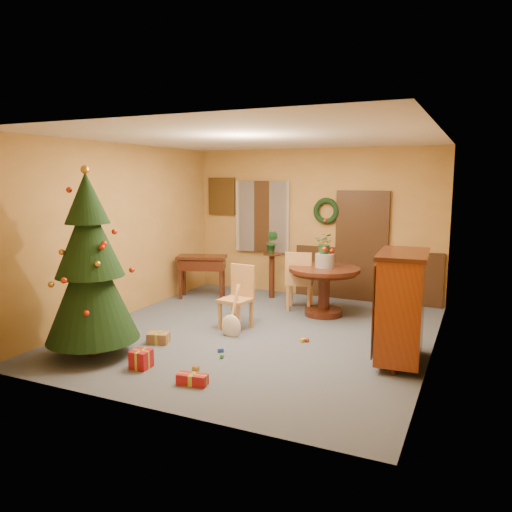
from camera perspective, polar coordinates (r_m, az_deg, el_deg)
The scene contains 21 objects.
room_envelope at distance 9.85m, azimuth 7.76°, elevation 1.73°, with size 5.50×5.50×5.50m.
dining_table at distance 8.57m, azimuth 7.79°, elevation -2.95°, with size 1.21×1.21×0.83m.
urn at distance 8.50m, azimuth 7.85°, elevation -0.52°, with size 0.32×0.32×0.24m, color slate.
centerpiece_plant at distance 8.46m, azimuth 7.89°, elevation 1.44°, with size 0.32×0.27×0.35m, color #1E4C23.
chair_near at distance 7.78m, azimuth -2.01°, elevation -4.44°, with size 0.49×0.49×0.99m.
chair_far at distance 8.84m, azimuth 4.96°, elevation -2.63°, with size 0.54×0.54×1.06m.
guitar at distance 7.42m, azimuth -2.87°, elevation -6.41°, with size 0.32×0.15×0.74m, color beige, non-canonical shape.
plant_stand at distance 9.75m, azimuth 1.82°, elevation -1.62°, with size 0.34×0.34×0.88m.
stand_plant at distance 9.66m, azimuth 1.84°, elevation 1.61°, with size 0.24×0.19×0.44m, color #19471E.
christmas_tree at distance 6.81m, azimuth -18.44°, elevation -1.27°, with size 1.21×1.21×2.49m.
writing_desk at distance 9.79m, azimuth -6.21°, elevation -1.16°, with size 1.04×0.75×0.83m.
sideboard at distance 6.54m, azimuth 16.28°, elevation -5.30°, with size 0.66×1.15×1.42m.
gift_a at distance 7.32m, azimuth -11.09°, elevation -9.20°, with size 0.34×0.28×0.16m.
gift_b at distance 6.45m, azimuth -12.98°, elevation -11.42°, with size 0.23×0.23×0.23m.
gift_c at distance 7.40m, azimuth -17.59°, elevation -9.30°, with size 0.29×0.31×0.14m.
gift_d at distance 5.89m, azimuth -7.29°, elevation -13.80°, with size 0.37×0.19×0.13m.
toy_a at distance 6.88m, azimuth -4.06°, elevation -10.69°, with size 0.08×0.05×0.05m, color #2540A3.
toy_b at distance 6.65m, azimuth -3.91°, elevation -11.34°, with size 0.06×0.06×0.06m, color green.
toy_c at distance 7.28m, azimuth 5.38°, elevation -9.58°, with size 0.08×0.05×0.05m, color gold.
toy_d at distance 7.28m, azimuth 5.86°, elevation -9.54°, with size 0.06×0.06×0.06m, color #B8250C.
toy_e at distance 6.29m, azimuth -6.89°, elevation -12.65°, with size 0.08×0.05×0.05m, color #C38B2D.
Camera 1 is at (3.01, -6.65, 2.32)m, focal length 35.00 mm.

